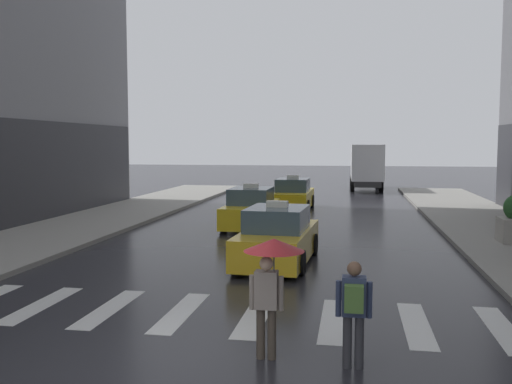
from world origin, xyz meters
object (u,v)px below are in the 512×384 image
object	(u,v)px
pedestrian_with_umbrella	(271,265)
pedestrian_with_backpack	(354,306)
taxi_lead	(278,238)
taxi_second	(251,210)
box_truck	(366,165)
taxi_third	(293,196)

from	to	relation	value
pedestrian_with_umbrella	pedestrian_with_backpack	xyz separation A→B (m)	(1.28, -0.18, -0.54)
taxi_lead	taxi_second	xyz separation A→B (m)	(-1.97, 6.70, 0.00)
taxi_second	box_truck	bearing A→B (deg)	75.37
taxi_third	pedestrian_with_backpack	distance (m)	20.62
pedestrian_with_umbrella	pedestrian_with_backpack	bearing A→B (deg)	-7.76
taxi_third	pedestrian_with_umbrella	xyz separation A→B (m)	(1.77, -20.22, 0.79)
taxi_second	pedestrian_with_backpack	world-z (taller)	taxi_second
taxi_third	pedestrian_with_backpack	size ratio (longest dim) A/B	2.77
taxi_lead	pedestrian_with_backpack	distance (m)	7.63
taxi_lead	pedestrian_with_backpack	size ratio (longest dim) A/B	2.80
box_truck	pedestrian_with_backpack	bearing A→B (deg)	-91.66
taxi_second	taxi_third	distance (m)	6.45
taxi_second	pedestrian_with_backpack	xyz separation A→B (m)	(4.10, -14.03, 0.25)
box_truck	pedestrian_with_backpack	world-z (taller)	box_truck
pedestrian_with_umbrella	pedestrian_with_backpack	world-z (taller)	pedestrian_with_umbrella
taxi_third	box_truck	xyz separation A→B (m)	(4.02, 13.03, 1.13)
taxi_third	pedestrian_with_umbrella	distance (m)	20.31
taxi_second	pedestrian_with_umbrella	distance (m)	14.16
taxi_second	pedestrian_with_umbrella	xyz separation A→B (m)	(2.81, -13.85, 0.79)
taxi_second	taxi_third	size ratio (longest dim) A/B	1.00
pedestrian_with_umbrella	taxi_third	bearing A→B (deg)	94.99
taxi_lead	taxi_second	distance (m)	6.99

